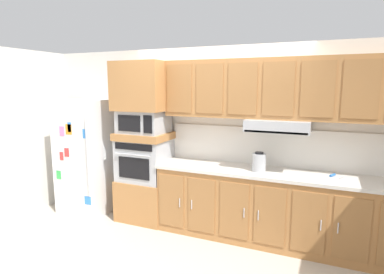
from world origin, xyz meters
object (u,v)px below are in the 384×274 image
(microwave, at_px, (144,122))
(screwdriver, at_px, (333,175))
(refrigerator, at_px, (88,156))
(built_in_oven, at_px, (145,160))
(electric_kettle, at_px, (259,162))

(microwave, height_order, screwdriver, microwave)
(refrigerator, distance_m, built_in_oven, 1.01)
(refrigerator, distance_m, electric_kettle, 2.69)
(refrigerator, xyz_separation_m, built_in_oven, (1.01, 0.07, 0.02))
(refrigerator, xyz_separation_m, electric_kettle, (2.69, 0.02, 0.15))
(built_in_oven, height_order, microwave, microwave)
(screwdriver, bearing_deg, refrigerator, -177.91)
(microwave, height_order, electric_kettle, microwave)
(microwave, bearing_deg, refrigerator, -176.16)
(refrigerator, bearing_deg, electric_kettle, 0.44)
(refrigerator, distance_m, screwdriver, 3.54)
(refrigerator, relative_size, screwdriver, 10.74)
(built_in_oven, bearing_deg, screwdriver, 1.39)
(screwdriver, bearing_deg, built_in_oven, -178.61)
(screwdriver, xyz_separation_m, electric_kettle, (-0.85, -0.11, 0.10))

